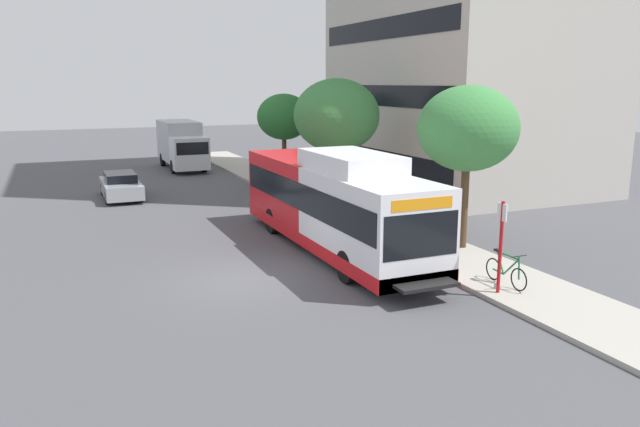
{
  "coord_description": "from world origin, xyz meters",
  "views": [
    {
      "loc": [
        -5.12,
        -17.37,
        5.9
      ],
      "look_at": [
        2.9,
        1.09,
        1.6
      ],
      "focal_mm": 34.54,
      "sensor_mm": 36.0,
      "label": 1
    }
  ],
  "objects_px": {
    "transit_bus": "(333,204)",
    "box_truck_background": "(181,144)",
    "street_tree_near_stop": "(468,129)",
    "street_tree_mid_block": "(337,116)",
    "bus_stop_sign_pole": "(501,240)",
    "bicycle_parked": "(506,271)",
    "parked_car_far_lane": "(121,186)",
    "street_tree_far_block": "(284,117)"
  },
  "relations": [
    {
      "from": "transit_bus",
      "to": "box_truck_background",
      "type": "xyz_separation_m",
      "value": [
        -0.73,
        23.61,
        0.04
      ]
    },
    {
      "from": "street_tree_near_stop",
      "to": "street_tree_mid_block",
      "type": "relative_size",
      "value": 0.95
    },
    {
      "from": "bus_stop_sign_pole",
      "to": "box_truck_background",
      "type": "relative_size",
      "value": 0.37
    },
    {
      "from": "bicycle_parked",
      "to": "street_tree_mid_block",
      "type": "distance_m",
      "value": 14.39
    },
    {
      "from": "street_tree_near_stop",
      "to": "box_truck_background",
      "type": "relative_size",
      "value": 0.81
    },
    {
      "from": "parked_car_far_lane",
      "to": "street_tree_mid_block",
      "type": "bearing_deg",
      "value": -30.14
    },
    {
      "from": "transit_bus",
      "to": "box_truck_background",
      "type": "bearing_deg",
      "value": 91.78
    },
    {
      "from": "transit_bus",
      "to": "bicycle_parked",
      "type": "distance_m",
      "value": 6.64
    },
    {
      "from": "street_tree_mid_block",
      "to": "box_truck_background",
      "type": "bearing_deg",
      "value": 106.2
    },
    {
      "from": "transit_bus",
      "to": "street_tree_far_block",
      "type": "bearing_deg",
      "value": 75.62
    },
    {
      "from": "bicycle_parked",
      "to": "street_tree_far_block",
      "type": "xyz_separation_m",
      "value": [
        1.41,
        22.33,
        3.26
      ]
    },
    {
      "from": "transit_bus",
      "to": "street_tree_near_stop",
      "type": "height_order",
      "value": "street_tree_near_stop"
    },
    {
      "from": "street_tree_mid_block",
      "to": "box_truck_background",
      "type": "relative_size",
      "value": 0.85
    },
    {
      "from": "parked_car_far_lane",
      "to": "street_tree_far_block",
      "type": "bearing_deg",
      "value": 15.8
    },
    {
      "from": "street_tree_mid_block",
      "to": "bicycle_parked",
      "type": "bearing_deg",
      "value": -94.24
    },
    {
      "from": "transit_bus",
      "to": "street_tree_mid_block",
      "type": "height_order",
      "value": "street_tree_mid_block"
    },
    {
      "from": "street_tree_mid_block",
      "to": "parked_car_far_lane",
      "type": "xyz_separation_m",
      "value": [
        -9.69,
        5.63,
        -3.66
      ]
    },
    {
      "from": "street_tree_mid_block",
      "to": "street_tree_far_block",
      "type": "distance_m",
      "value": 8.5
    },
    {
      "from": "bus_stop_sign_pole",
      "to": "street_tree_far_block",
      "type": "xyz_separation_m",
      "value": [
        2.04,
        22.76,
        2.17
      ]
    },
    {
      "from": "bicycle_parked",
      "to": "box_truck_background",
      "type": "relative_size",
      "value": 0.25
    },
    {
      "from": "bicycle_parked",
      "to": "parked_car_far_lane",
      "type": "distance_m",
      "value": 21.32
    },
    {
      "from": "bicycle_parked",
      "to": "street_tree_mid_block",
      "type": "relative_size",
      "value": 0.3
    },
    {
      "from": "bus_stop_sign_pole",
      "to": "street_tree_mid_block",
      "type": "xyz_separation_m",
      "value": [
        1.65,
        14.28,
        2.67
      ]
    },
    {
      "from": "bus_stop_sign_pole",
      "to": "parked_car_far_lane",
      "type": "bearing_deg",
      "value": 112.0
    },
    {
      "from": "transit_bus",
      "to": "bus_stop_sign_pole",
      "type": "distance_m",
      "value": 6.71
    },
    {
      "from": "transit_bus",
      "to": "bus_stop_sign_pole",
      "type": "xyz_separation_m",
      "value": [
        2.17,
        -6.35,
        -0.05
      ]
    },
    {
      "from": "transit_bus",
      "to": "street_tree_mid_block",
      "type": "bearing_deg",
      "value": 64.28
    },
    {
      "from": "street_tree_near_stop",
      "to": "box_truck_background",
      "type": "xyz_separation_m",
      "value": [
        -4.94,
        25.53,
        -2.59
      ]
    },
    {
      "from": "bicycle_parked",
      "to": "street_tree_far_block",
      "type": "relative_size",
      "value": 0.35
    },
    {
      "from": "bus_stop_sign_pole",
      "to": "street_tree_mid_block",
      "type": "distance_m",
      "value": 14.62
    },
    {
      "from": "street_tree_near_stop",
      "to": "street_tree_mid_block",
      "type": "bearing_deg",
      "value": 92.25
    },
    {
      "from": "bicycle_parked",
      "to": "transit_bus",
      "type": "bearing_deg",
      "value": 115.29
    },
    {
      "from": "street_tree_near_stop",
      "to": "street_tree_mid_block",
      "type": "height_order",
      "value": "street_tree_mid_block"
    },
    {
      "from": "box_truck_background",
      "to": "transit_bus",
      "type": "bearing_deg",
      "value": -88.22
    },
    {
      "from": "street_tree_mid_block",
      "to": "box_truck_background",
      "type": "distance_m",
      "value": 16.53
    },
    {
      "from": "bicycle_parked",
      "to": "street_tree_far_block",
      "type": "distance_m",
      "value": 22.61
    },
    {
      "from": "bus_stop_sign_pole",
      "to": "box_truck_background",
      "type": "height_order",
      "value": "box_truck_background"
    },
    {
      "from": "street_tree_near_stop",
      "to": "street_tree_far_block",
      "type": "xyz_separation_m",
      "value": [
        0.0,
        18.33,
        -0.51
      ]
    },
    {
      "from": "bus_stop_sign_pole",
      "to": "street_tree_near_stop",
      "type": "bearing_deg",
      "value": 65.31
    },
    {
      "from": "transit_bus",
      "to": "bicycle_parked",
      "type": "xyz_separation_m",
      "value": [
        2.8,
        -5.92,
        -1.14
      ]
    },
    {
      "from": "bus_stop_sign_pole",
      "to": "street_tree_far_block",
      "type": "relative_size",
      "value": 0.51
    },
    {
      "from": "street_tree_far_block",
      "to": "parked_car_far_lane",
      "type": "xyz_separation_m",
      "value": [
        -10.08,
        -2.85,
        -3.16
      ]
    }
  ]
}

